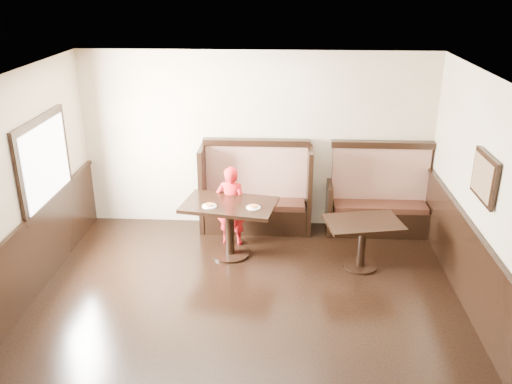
# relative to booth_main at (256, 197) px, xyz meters

# --- Properties ---
(ground) EXTENTS (7.00, 7.00, 0.00)m
(ground) POSITION_rel_booth_main_xyz_m (0.00, -3.30, -0.53)
(ground) COLOR black
(ground) RESTS_ON ground
(room_shell) EXTENTS (7.00, 7.00, 7.00)m
(room_shell) POSITION_rel_booth_main_xyz_m (-0.30, -3.01, 0.14)
(room_shell) COLOR #CAB792
(room_shell) RESTS_ON ground
(booth_main) EXTENTS (1.75, 0.72, 1.45)m
(booth_main) POSITION_rel_booth_main_xyz_m (0.00, 0.00, 0.00)
(booth_main) COLOR black
(booth_main) RESTS_ON ground
(booth_neighbor) EXTENTS (1.65, 0.72, 1.45)m
(booth_neighbor) POSITION_rel_booth_main_xyz_m (1.95, -0.00, -0.05)
(booth_neighbor) COLOR black
(booth_neighbor) RESTS_ON ground
(table_main) EXTENTS (1.42, 1.02, 0.83)m
(table_main) POSITION_rel_booth_main_xyz_m (-0.33, -0.96, 0.11)
(table_main) COLOR black
(table_main) RESTS_ON ground
(table_neighbor) EXTENTS (1.12, 0.85, 0.70)m
(table_neighbor) POSITION_rel_booth_main_xyz_m (1.54, -1.20, -0.00)
(table_neighbor) COLOR black
(table_neighbor) RESTS_ON ground
(child) EXTENTS (0.49, 0.35, 1.24)m
(child) POSITION_rel_booth_main_xyz_m (-0.34, -0.59, 0.10)
(child) COLOR red
(child) RESTS_ON ground
(pizza_plate_left) EXTENTS (0.21, 0.21, 0.04)m
(pizza_plate_left) POSITION_rel_booth_main_xyz_m (-0.59, -1.08, 0.31)
(pizza_plate_left) COLOR white
(pizza_plate_left) RESTS_ON table_main
(pizza_plate_right) EXTENTS (0.20, 0.20, 0.04)m
(pizza_plate_right) POSITION_rel_booth_main_xyz_m (0.02, -1.10, 0.31)
(pizza_plate_right) COLOR white
(pizza_plate_right) RESTS_ON table_main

